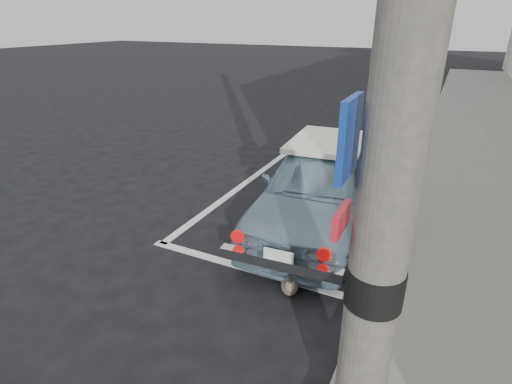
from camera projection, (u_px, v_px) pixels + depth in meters
ground at (239, 242)px, 5.42m from camera, size 80.00×80.00×0.00m
sidewalk at (500, 224)px, 5.75m from camera, size 2.80×40.00×0.15m
pline_rear at (255, 271)px, 4.81m from camera, size 3.00×0.12×0.01m
pline_front at (372, 133)px, 10.57m from camera, size 3.00×0.12×0.01m
pline_side at (269, 165)px, 8.25m from camera, size 0.12×7.00×0.01m
retro_coupe at (320, 185)px, 5.68m from camera, size 1.70×3.70×1.23m
cat at (290, 284)px, 4.39m from camera, size 0.30×0.42×0.24m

